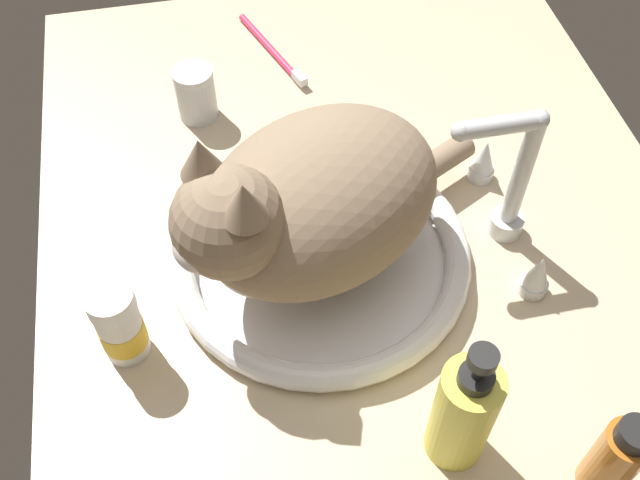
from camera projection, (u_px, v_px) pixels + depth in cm
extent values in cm
cube|color=#CCB793|center=(365.00, 233.00, 90.17)|extent=(100.33, 76.87, 3.00)
torus|color=white|center=(320.00, 254.00, 84.60)|extent=(34.34, 34.34, 2.90)
cylinder|color=white|center=(320.00, 260.00, 85.51)|extent=(29.99, 29.99, 0.60)
cylinder|color=silver|center=(506.00, 224.00, 87.51)|extent=(4.00, 4.00, 2.52)
cylinder|color=silver|center=(522.00, 172.00, 80.40)|extent=(2.00, 2.00, 15.40)
sphere|color=silver|center=(539.00, 120.00, 74.29)|extent=(2.20, 2.20, 2.20)
cylinder|color=silver|center=(500.00, 125.00, 73.79)|extent=(2.00, 8.20, 2.00)
sphere|color=silver|center=(461.00, 131.00, 73.28)|extent=(2.10, 2.10, 2.10)
cylinder|color=silver|center=(481.00, 173.00, 93.11)|extent=(3.20, 3.20, 1.60)
cone|color=silver|center=(485.00, 156.00, 90.69)|extent=(2.88, 2.88, 4.50)
cylinder|color=silver|center=(533.00, 286.00, 82.64)|extent=(3.20, 3.20, 1.60)
cone|color=silver|center=(539.00, 271.00, 80.22)|extent=(2.88, 2.88, 4.50)
ellipsoid|color=#8C755B|center=(320.00, 199.00, 77.07)|extent=(30.71, 33.72, 16.08)
sphere|color=#8C755B|center=(229.00, 222.00, 69.09)|extent=(11.13, 11.13, 11.13)
cone|color=#8C755B|center=(244.00, 202.00, 62.76)|extent=(4.23, 4.23, 4.17)
cone|color=#8C755B|center=(201.00, 157.00, 65.92)|extent=(4.23, 4.23, 4.17)
ellipsoid|color=silver|center=(192.00, 252.00, 68.38)|extent=(5.69, 5.11, 3.56)
ellipsoid|color=silver|center=(245.00, 251.00, 74.04)|extent=(13.50, 11.97, 8.84)
cylinder|color=#8C755B|center=(426.00, 169.00, 88.41)|extent=(8.98, 13.36, 3.20)
cylinder|color=#B2B5BA|center=(196.00, 97.00, 98.10)|extent=(5.24, 5.24, 6.49)
cylinder|color=silver|center=(192.00, 74.00, 95.13)|extent=(5.34, 5.34, 1.00)
cylinder|color=white|center=(121.00, 329.00, 75.59)|extent=(4.63, 4.63, 8.02)
cylinder|color=gold|center=(123.00, 332.00, 76.10)|extent=(4.77, 4.77, 3.21)
cylinder|color=white|center=(110.00, 302.00, 71.52)|extent=(4.86, 4.86, 2.24)
cylinder|color=#E5DB4C|center=(463.00, 415.00, 67.10)|extent=(5.67, 5.67, 13.29)
cylinder|color=black|center=(476.00, 378.00, 61.35)|extent=(3.12, 3.12, 1.20)
cylinder|color=black|center=(480.00, 368.00, 60.02)|extent=(1.13, 1.13, 2.16)
cylinder|color=black|center=(483.00, 358.00, 58.68)|extent=(2.55, 2.55, 1.20)
cylinder|color=#B2661E|center=(614.00, 460.00, 66.38)|extent=(4.31, 4.31, 9.68)
cylinder|color=black|center=(636.00, 435.00, 61.83)|extent=(3.23, 3.23, 1.80)
cylinder|color=#D83359|center=(267.00, 45.00, 108.95)|extent=(15.46, 6.40, 1.00)
cube|color=white|center=(300.00, 78.00, 103.63)|extent=(2.85, 2.01, 1.20)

